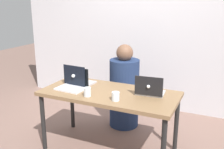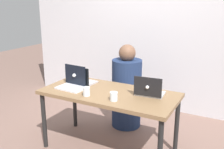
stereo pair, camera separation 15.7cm
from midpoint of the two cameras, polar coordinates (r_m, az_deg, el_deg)
The scene contains 9 objects.
ground_plane at distance 3.17m, azimuth -2.02°, elevation -15.95°, with size 12.00×12.00×0.00m, color #7B5D53.
back_wall at distance 4.10m, azimuth 7.23°, elevation 8.59°, with size 4.50×0.10×2.32m, color silver.
desk at distance 2.89m, azimuth -2.15°, elevation -5.12°, with size 1.48×0.70×0.71m.
person_at_center at distance 3.52m, azimuth 1.39°, elevation -3.53°, with size 0.42×0.42×1.13m.
laptop_front_left at distance 3.01m, azimuth -9.96°, elevation -2.09°, with size 0.33×0.27×0.22m.
laptop_back_right at distance 2.78m, azimuth 6.64°, elevation -3.47°, with size 0.31×0.27×0.22m.
laptop_back_left at distance 3.12m, azimuth -8.71°, elevation -1.28°, with size 0.32×0.30×0.25m.
water_glass_right at distance 2.61m, azimuth -0.94°, elevation -4.91°, with size 0.08×0.08×0.09m.
water_glass_left at distance 2.75m, azimuth -7.02°, elevation -3.92°, with size 0.07×0.07×0.09m.
Camera 1 is at (1.15, -2.43, 1.68)m, focal length 42.00 mm.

